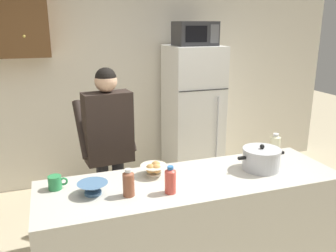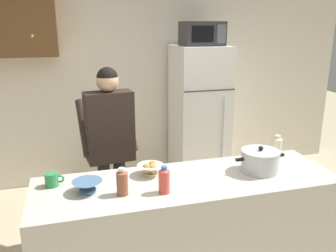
% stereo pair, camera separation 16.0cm
% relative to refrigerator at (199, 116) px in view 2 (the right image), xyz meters
% --- Properties ---
extents(back_wall_unit, '(6.00, 0.48, 2.60)m').
position_rel_refrigerator_xyz_m(back_wall_unit, '(-1.05, 0.41, 0.55)').
color(back_wall_unit, silver).
rests_on(back_wall_unit, ground).
extents(kitchen_island, '(2.20, 0.68, 0.92)m').
position_rel_refrigerator_xyz_m(kitchen_island, '(-0.78, -1.85, -0.42)').
color(kitchen_island, beige).
rests_on(kitchen_island, ground).
extents(refrigerator, '(0.64, 0.68, 1.75)m').
position_rel_refrigerator_xyz_m(refrigerator, '(0.00, 0.00, 0.00)').
color(refrigerator, white).
rests_on(refrigerator, ground).
extents(microwave, '(0.48, 0.37, 0.28)m').
position_rel_refrigerator_xyz_m(microwave, '(0.00, -0.02, 1.02)').
color(microwave, '#2D2D30').
rests_on(microwave, refrigerator).
extents(person_near_pot, '(0.54, 0.46, 1.65)m').
position_rel_refrigerator_xyz_m(person_near_pot, '(-1.24, -1.00, 0.15)').
color(person_near_pot, black).
rests_on(person_near_pot, ground).
extents(cooking_pot, '(0.40, 0.29, 0.20)m').
position_rel_refrigerator_xyz_m(cooking_pot, '(-0.21, -1.85, 0.13)').
color(cooking_pot, silver).
rests_on(cooking_pot, kitchen_island).
extents(coffee_mug, '(0.13, 0.09, 0.10)m').
position_rel_refrigerator_xyz_m(coffee_mug, '(-1.72, -1.69, 0.09)').
color(coffee_mug, '#2D8C4C').
rests_on(coffee_mug, kitchen_island).
extents(bread_bowl, '(0.20, 0.20, 0.10)m').
position_rel_refrigerator_xyz_m(bread_bowl, '(-1.03, -1.70, 0.10)').
color(bread_bowl, beige).
rests_on(bread_bowl, kitchen_island).
extents(empty_bowl, '(0.20, 0.20, 0.08)m').
position_rel_refrigerator_xyz_m(empty_bowl, '(-1.49, -1.85, 0.09)').
color(empty_bowl, '#4C7299').
rests_on(empty_bowl, kitchen_island).
extents(bottle_near_edge, '(0.08, 0.08, 0.18)m').
position_rel_refrigerator_xyz_m(bottle_near_edge, '(0.09, -1.60, 0.13)').
color(bottle_near_edge, beige).
rests_on(bottle_near_edge, kitchen_island).
extents(bottle_mid_counter, '(0.08, 0.08, 0.19)m').
position_rel_refrigerator_xyz_m(bottle_mid_counter, '(-1.00, -2.00, 0.14)').
color(bottle_mid_counter, '#D84C3F').
rests_on(bottle_mid_counter, kitchen_island).
extents(bottle_far_corner, '(0.08, 0.08, 0.19)m').
position_rel_refrigerator_xyz_m(bottle_far_corner, '(-1.27, -1.95, 0.14)').
color(bottle_far_corner, brown).
rests_on(bottle_far_corner, kitchen_island).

